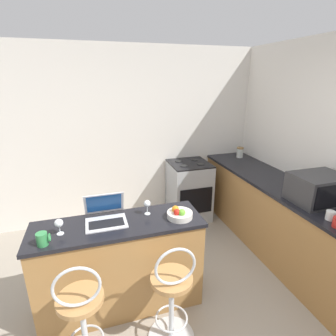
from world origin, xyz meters
The scene contains 14 objects.
wall_back centered at (0.00, 2.64, 1.30)m, with size 12.00×0.06×2.60m.
breakfast_bar centered at (-0.43, 0.83, 0.46)m, with size 1.52×0.49×0.92m.
counter_right centered at (1.60, 1.06, 0.46)m, with size 0.67×3.14×0.92m.
bar_stool_near centered at (-0.77, 0.33, 0.45)m, with size 0.40×0.40×0.98m.
bar_stool_far centered at (-0.08, 0.33, 0.45)m, with size 0.40×0.40×0.98m.
laptop centered at (-0.53, 0.92, 0.98)m, with size 0.36×0.33×0.24m.
microwave centered at (1.60, 0.67, 1.06)m, with size 0.53×0.41×0.30m.
stove_range centered at (0.82, 2.29, 0.46)m, with size 0.60×0.61×0.92m.
mug_green centered at (-1.02, 0.67, 0.97)m, with size 0.10×0.08×0.10m.
wine_glass_short centered at (-0.90, 0.80, 1.01)m, with size 0.07×0.07×0.14m.
fruit_bowl centered at (0.13, 0.76, 0.95)m, with size 0.24×0.24×0.11m.
wine_glass_tall centered at (-0.14, 0.92, 1.02)m, with size 0.06×0.06×0.14m.
storage_jar centered at (1.72, 2.34, 1.00)m, with size 0.11×0.11×0.16m.
mug_white centered at (1.43, 0.34, 0.96)m, with size 0.10×0.08×0.09m.
Camera 1 is at (-0.59, -1.25, 2.13)m, focal length 28.00 mm.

